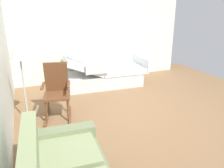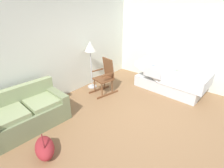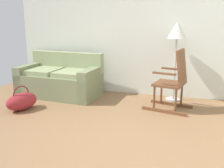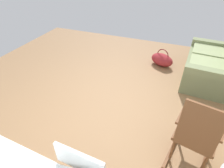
# 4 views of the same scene
# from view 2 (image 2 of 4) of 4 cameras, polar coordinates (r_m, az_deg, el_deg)

# --- Properties ---
(ground_plane) EXTENTS (6.55, 6.55, 0.00)m
(ground_plane) POSITION_cam_2_polar(r_m,az_deg,el_deg) (4.03, 8.80, -12.50)
(ground_plane) COLOR olive
(back_wall) EXTENTS (5.44, 0.10, 2.70)m
(back_wall) POSITION_cam_2_polar(r_m,az_deg,el_deg) (4.95, -15.25, 11.66)
(back_wall) COLOR silver
(back_wall) RESTS_ON ground
(side_wall) EXTENTS (0.10, 4.93, 2.70)m
(side_wall) POSITION_cam_2_polar(r_m,az_deg,el_deg) (5.79, 23.78, 12.35)
(side_wall) COLOR silver
(side_wall) RESTS_ON ground
(hospital_bed) EXTENTS (1.10, 2.16, 0.95)m
(hospital_bed) POSITION_cam_2_polar(r_m,az_deg,el_deg) (5.50, 18.50, 0.95)
(hospital_bed) COLOR silver
(hospital_bed) RESTS_ON ground
(couch) EXTENTS (1.65, 0.95, 0.85)m
(couch) POSITION_cam_2_polar(r_m,az_deg,el_deg) (4.14, -26.70, -8.97)
(couch) COLOR #737D57
(couch) RESTS_ON ground
(rocking_chair) EXTENTS (0.84, 0.62, 1.05)m
(rocking_chair) POSITION_cam_2_polar(r_m,az_deg,el_deg) (5.00, -2.32, 2.46)
(rocking_chair) COLOR brown
(rocking_chair) RESTS_ON ground
(floor_lamp) EXTENTS (0.34, 0.34, 1.48)m
(floor_lamp) POSITION_cam_2_polar(r_m,az_deg,el_deg) (5.14, -7.33, 11.42)
(floor_lamp) COLOR #B2B5BA
(floor_lamp) RESTS_ON ground
(duffel_bag) EXTENTS (0.51, 0.64, 0.43)m
(duffel_bag) POSITION_cam_2_polar(r_m,az_deg,el_deg) (3.41, -21.75, -19.31)
(duffel_bag) COLOR maroon
(duffel_bag) RESTS_ON ground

